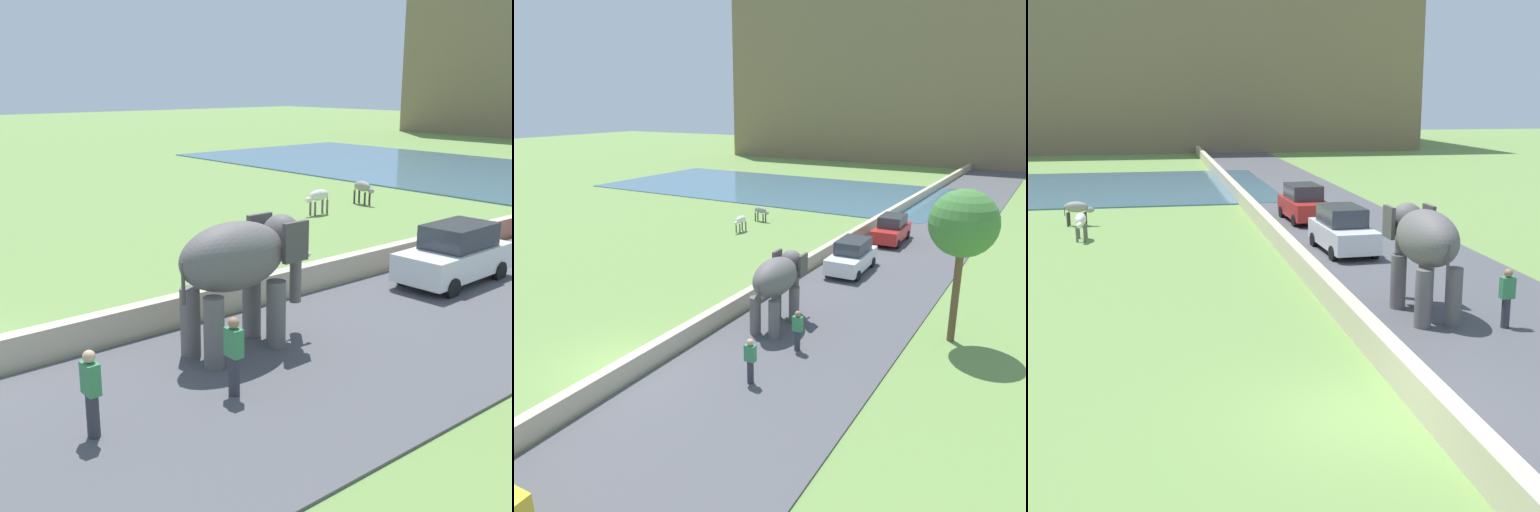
% 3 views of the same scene
% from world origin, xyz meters
% --- Properties ---
extents(ground_plane, '(220.00, 220.00, 0.00)m').
position_xyz_m(ground_plane, '(0.00, 0.00, 0.00)').
color(ground_plane, '#6B8E47').
extents(road_surface, '(7.00, 120.00, 0.06)m').
position_xyz_m(road_surface, '(5.00, 20.00, 0.03)').
color(road_surface, '#4C4C51').
rests_on(road_surface, ground).
extents(barrier_wall, '(0.40, 110.00, 0.80)m').
position_xyz_m(barrier_wall, '(1.20, 18.00, 0.40)').
color(barrier_wall, beige).
rests_on(barrier_wall, ground).
extents(lake, '(36.00, 18.00, 0.08)m').
position_xyz_m(lake, '(-14.00, 35.90, 0.04)').
color(lake, '#426B84').
rests_on(lake, ground).
extents(hill_distant, '(64.00, 28.00, 25.94)m').
position_xyz_m(hill_distant, '(-6.00, 77.34, 12.97)').
color(hill_distant, '#7F6B4C').
rests_on(hill_distant, ground).
extents(elephant, '(1.48, 3.48, 2.99)m').
position_xyz_m(elephant, '(3.42, 5.78, 2.04)').
color(elephant, '#605B5B').
rests_on(elephant, ground).
extents(person_beside_elephant, '(0.36, 0.22, 1.63)m').
position_xyz_m(person_beside_elephant, '(5.13, 4.24, 0.87)').
color(person_beside_elephant, '#33333D').
rests_on(person_beside_elephant, ground).
extents(person_trailing, '(0.36, 0.22, 1.63)m').
position_xyz_m(person_trailing, '(4.85, 1.47, 0.87)').
color(person_trailing, '#33333D').
rests_on(person_trailing, ground).
extents(car_white, '(1.93, 4.07, 1.80)m').
position_xyz_m(car_white, '(3.42, 13.89, 0.90)').
color(car_white, white).
rests_on(car_white, ground).
extents(car_red, '(1.95, 4.08, 1.80)m').
position_xyz_m(car_red, '(3.42, 20.89, 0.90)').
color(car_red, red).
rests_on(car_red, ground).
extents(cow_grey, '(1.41, 0.58, 1.15)m').
position_xyz_m(cow_grey, '(-7.16, 21.77, 0.84)').
color(cow_grey, gray).
rests_on(cow_grey, ground).
extents(cow_white, '(0.44, 1.39, 1.15)m').
position_xyz_m(cow_white, '(-6.70, 18.22, 0.84)').
color(cow_white, silver).
rests_on(cow_white, ground).
extents(tree_near, '(2.50, 2.50, 5.92)m').
position_xyz_m(tree_near, '(9.84, 8.08, 4.62)').
color(tree_near, brown).
rests_on(tree_near, ground).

